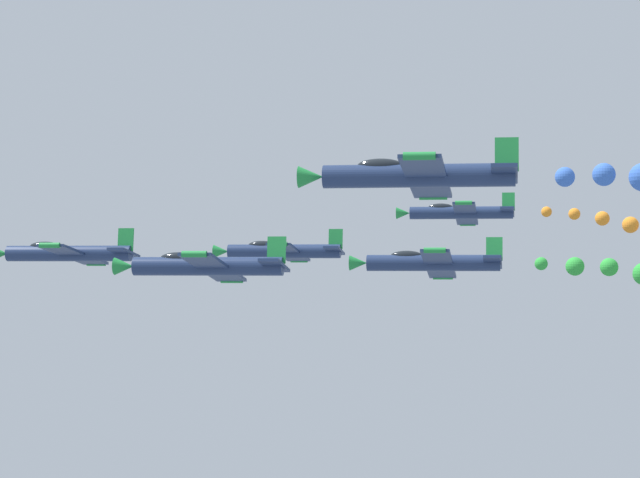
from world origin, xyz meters
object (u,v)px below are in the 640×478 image
(airplane_right_inner, at_px, (282,251))
(airplane_lead, at_px, (66,253))
(airplane_left_outer, at_px, (431,263))
(airplane_left_inner, at_px, (205,266))
(airplane_right_outer, at_px, (415,175))
(airplane_trailing, at_px, (459,212))

(airplane_right_inner, bearing_deg, airplane_lead, 135.75)
(airplane_left_outer, bearing_deg, airplane_lead, 92.84)
(airplane_lead, relative_size, airplane_left_inner, 1.00)
(airplane_left_inner, height_order, airplane_right_outer, airplane_right_outer)
(airplane_lead, relative_size, airplane_right_outer, 1.00)
(airplane_left_inner, relative_size, airplane_right_outer, 1.00)
(airplane_right_inner, bearing_deg, airplane_trailing, -46.20)
(airplane_right_inner, distance_m, airplane_right_outer, 40.00)
(airplane_lead, xyz_separation_m, airplane_left_inner, (-11.57, -12.95, -0.86))
(airplane_lead, bearing_deg, airplane_trailing, -45.23)
(airplane_left_outer, bearing_deg, airplane_trailing, -1.94)
(airplane_left_inner, distance_m, airplane_trailing, 40.09)
(airplane_right_outer, bearing_deg, airplane_right_inner, 19.83)
(airplane_lead, bearing_deg, airplane_right_outer, -132.73)
(airplane_right_inner, xyz_separation_m, airplane_trailing, (12.82, -13.37, 3.49))
(airplane_left_inner, bearing_deg, airplane_lead, 48.22)
(airplane_left_outer, bearing_deg, airplane_right_inner, 46.46)
(airplane_right_outer, bearing_deg, airplane_trailing, 0.18)
(airplane_lead, relative_size, airplane_left_outer, 1.00)
(airplane_left_inner, relative_size, airplane_right_inner, 1.00)
(airplane_right_inner, bearing_deg, airplane_left_outer, -133.54)
(airplane_trailing, bearing_deg, airplane_left_outer, 178.06)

